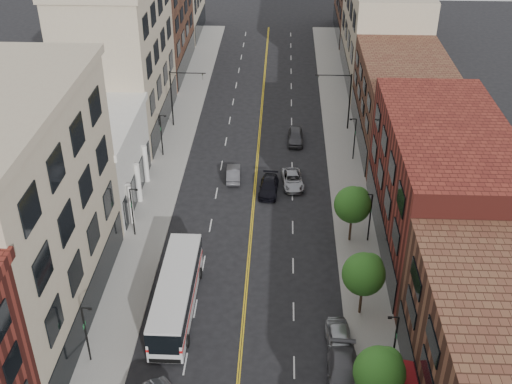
# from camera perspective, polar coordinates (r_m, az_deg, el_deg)

# --- Properties ---
(sidewalk_left) EXTENTS (4.00, 110.00, 0.15)m
(sidewalk_left) POSITION_cam_1_polar(r_m,az_deg,el_deg) (71.00, -8.13, 1.32)
(sidewalk_left) COLOR gray
(sidewalk_left) RESTS_ON ground
(sidewalk_right) EXTENTS (4.00, 110.00, 0.15)m
(sidewalk_right) POSITION_cam_1_polar(r_m,az_deg,el_deg) (70.26, 8.14, 0.97)
(sidewalk_right) COLOR gray
(sidewalk_right) RESTS_ON ground
(bldg_l_tanoffice) EXTENTS (10.00, 22.00, 18.00)m
(bldg_l_tanoffice) POSITION_cam_1_polar(r_m,az_deg,el_deg) (50.48, -20.88, -2.35)
(bldg_l_tanoffice) COLOR tan
(bldg_l_tanoffice) RESTS_ON ground
(bldg_l_white) EXTENTS (10.00, 14.00, 8.00)m
(bldg_l_white) POSITION_cam_1_polar(r_m,az_deg,el_deg) (67.38, -14.81, 2.60)
(bldg_l_white) COLOR silver
(bldg_l_white) RESTS_ON ground
(bldg_l_far_a) EXTENTS (10.00, 20.00, 18.00)m
(bldg_l_far_a) POSITION_cam_1_polar(r_m,az_deg,el_deg) (80.34, -12.08, 11.63)
(bldg_l_far_a) COLOR tan
(bldg_l_far_a) RESTS_ON ground
(bldg_l_far_b) EXTENTS (10.00, 20.00, 15.00)m
(bldg_l_far_b) POSITION_cam_1_polar(r_m,az_deg,el_deg) (99.33, -9.36, 14.78)
(bldg_l_far_b) COLOR brown
(bldg_l_far_b) RESTS_ON ground
(bldg_r_mid) EXTENTS (10.00, 22.00, 12.00)m
(bldg_r_mid) POSITION_cam_1_polar(r_m,az_deg,el_deg) (59.15, 16.16, 0.34)
(bldg_r_mid) COLOR #5B1D17
(bldg_r_mid) RESTS_ON ground
(bldg_r_far_a) EXTENTS (10.00, 20.00, 10.00)m
(bldg_r_far_a) POSITION_cam_1_polar(r_m,az_deg,el_deg) (77.91, 13.00, 7.71)
(bldg_r_far_a) COLOR brown
(bldg_r_far_a) RESTS_ON ground
(bldg_r_far_b) EXTENTS (10.00, 22.00, 14.00)m
(bldg_r_far_b) POSITION_cam_1_polar(r_m,az_deg,el_deg) (96.68, 11.22, 13.83)
(bldg_r_far_b) COLOR tan
(bldg_r_far_b) RESTS_ON ground
(bldg_r_far_c) EXTENTS (10.00, 18.00, 11.00)m
(bldg_r_far_c) POSITION_cam_1_polar(r_m,az_deg,el_deg) (116.13, 9.87, 16.13)
(bldg_r_far_c) COLOR brown
(bldg_r_far_c) RESTS_ON ground
(tree_r_1) EXTENTS (3.40, 3.40, 5.59)m
(tree_r_1) POSITION_cam_1_polar(r_m,az_deg,el_deg) (43.41, 11.02, -15.33)
(tree_r_1) COLOR black
(tree_r_1) RESTS_ON sidewalk_right
(tree_r_2) EXTENTS (3.40, 3.40, 5.59)m
(tree_r_2) POSITION_cam_1_polar(r_m,az_deg,el_deg) (50.71, 9.65, -7.09)
(tree_r_2) COLOR black
(tree_r_2) RESTS_ON sidewalk_right
(tree_r_3) EXTENTS (3.40, 3.40, 5.59)m
(tree_r_3) POSITION_cam_1_polar(r_m,az_deg,el_deg) (58.81, 8.67, -1.01)
(tree_r_3) COLOR black
(tree_r_3) RESTS_ON sidewalk_right
(lamp_l_1) EXTENTS (0.81, 0.55, 5.05)m
(lamp_l_1) POSITION_cam_1_polar(r_m,az_deg,el_deg) (48.41, -14.86, -11.87)
(lamp_l_1) COLOR black
(lamp_l_1) RESTS_ON sidewalk_left
(lamp_l_2) EXTENTS (0.81, 0.55, 5.05)m
(lamp_l_2) POSITION_cam_1_polar(r_m,az_deg,el_deg) (60.54, -10.92, -1.52)
(lamp_l_2) COLOR black
(lamp_l_2) RESTS_ON sidewalk_left
(lamp_l_3) EXTENTS (0.81, 0.55, 5.05)m
(lamp_l_3) POSITION_cam_1_polar(r_m,az_deg,el_deg) (74.15, -8.39, 5.22)
(lamp_l_3) COLOR black
(lamp_l_3) RESTS_ON sidewalk_left
(lamp_r_1) EXTENTS (0.81, 0.55, 5.05)m
(lamp_r_1) POSITION_cam_1_polar(r_m,az_deg,el_deg) (47.20, 12.21, -12.79)
(lamp_r_1) COLOR black
(lamp_r_1) RESTS_ON sidewalk_right
(lamp_r_2) EXTENTS (0.81, 0.55, 5.05)m
(lamp_r_2) POSITION_cam_1_polar(r_m,az_deg,el_deg) (59.57, 10.08, -2.02)
(lamp_r_2) COLOR black
(lamp_r_2) RESTS_ON sidewalk_right
(lamp_r_3) EXTENTS (0.81, 0.55, 5.05)m
(lamp_r_3) POSITION_cam_1_polar(r_m,az_deg,el_deg) (73.37, 8.74, 4.89)
(lamp_r_3) COLOR black
(lamp_r_3) RESTS_ON sidewalk_right
(signal_mast_left) EXTENTS (4.49, 0.18, 7.20)m
(signal_mast_left) POSITION_cam_1_polar(r_m,az_deg,el_deg) (80.52, -7.04, 8.81)
(signal_mast_left) COLOR black
(signal_mast_left) RESTS_ON sidewalk_left
(signal_mast_right) EXTENTS (4.49, 0.18, 7.20)m
(signal_mast_right) POSITION_cam_1_polar(r_m,az_deg,el_deg) (79.84, 7.84, 8.55)
(signal_mast_right) COLOR black
(signal_mast_right) RESTS_ON sidewalk_right
(city_bus) EXTENTS (3.00, 12.31, 3.16)m
(city_bus) POSITION_cam_1_polar(r_m,az_deg,el_deg) (52.22, -7.09, -8.77)
(city_bus) COLOR silver
(city_bus) RESTS_ON ground
(car_parked_mid) EXTENTS (2.57, 5.62, 1.59)m
(car_parked_mid) POSITION_cam_1_polar(r_m,az_deg,el_deg) (47.43, 7.72, -15.70)
(car_parked_mid) COLOR #55555B
(car_parked_mid) RESTS_ON ground
(car_parked_far) EXTENTS (2.22, 4.91, 1.64)m
(car_parked_far) POSITION_cam_1_polar(r_m,az_deg,el_deg) (49.55, 7.46, -13.08)
(car_parked_far) COLOR #ACAFB4
(car_parked_far) RESTS_ON ground
(car_lane_behind) EXTENTS (1.68, 4.23, 1.37)m
(car_lane_behind) POSITION_cam_1_polar(r_m,az_deg,el_deg) (69.81, -2.02, 1.67)
(car_lane_behind) COLOR #4D4D52
(car_lane_behind) RESTS_ON ground
(car_lane_a) EXTENTS (2.23, 4.84, 1.37)m
(car_lane_a) POSITION_cam_1_polar(r_m,az_deg,el_deg) (67.35, 1.14, 0.48)
(car_lane_a) COLOR black
(car_lane_a) RESTS_ON ground
(car_lane_b) EXTENTS (2.72, 5.03, 1.34)m
(car_lane_b) POSITION_cam_1_polar(r_m,az_deg,el_deg) (68.72, 3.26, 1.09)
(car_lane_b) COLOR #9D9FA5
(car_lane_b) RESTS_ON ground
(car_lane_c) EXTENTS (1.90, 4.61, 1.57)m
(car_lane_c) POSITION_cam_1_polar(r_m,az_deg,el_deg) (77.63, 3.52, 4.96)
(car_lane_c) COLOR #424247
(car_lane_c) RESTS_ON ground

